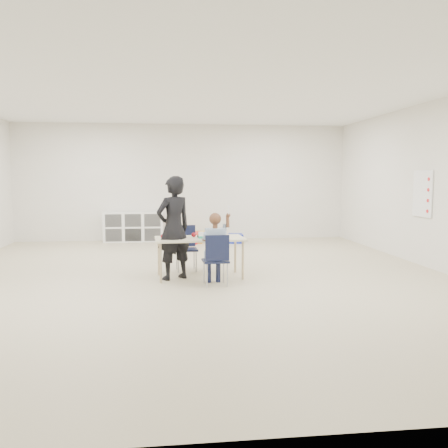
{
  "coord_description": "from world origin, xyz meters",
  "views": [
    {
      "loc": [
        -0.38,
        -7.11,
        1.54
      ],
      "look_at": [
        0.43,
        -0.25,
        0.85
      ],
      "focal_mm": 38.0,
      "sensor_mm": 36.0,
      "label": 1
    }
  ],
  "objects": [
    {
      "name": "table",
      "position": [
        0.1,
        0.04,
        0.31
      ],
      "size": [
        1.38,
        0.76,
        0.62
      ],
      "rotation": [
        0.0,
        0.0,
        0.06
      ],
      "color": "beige",
      "rests_on": "ground"
    },
    {
      "name": "adult",
      "position": [
        -0.3,
        -0.03,
        0.78
      ],
      "size": [
        0.68,
        0.61,
        1.55
      ],
      "primitive_type": "imported",
      "rotation": [
        0.0,
        0.0,
        3.69
      ],
      "color": "black",
      "rests_on": "ground"
    },
    {
      "name": "cubby_shelf",
      "position": [
        -1.2,
        4.28,
        0.35
      ],
      "size": [
        1.4,
        0.4,
        0.7
      ],
      "primitive_type": "cube",
      "color": "white",
      "rests_on": "ground"
    },
    {
      "name": "bread_roll",
      "position": [
        0.35,
        -0.03,
        0.65
      ],
      "size": [
        0.09,
        0.09,
        0.07
      ],
      "primitive_type": "ellipsoid",
      "color": "tan",
      "rests_on": "table"
    },
    {
      "name": "milk_carton",
      "position": [
        0.1,
        -0.09,
        0.67
      ],
      "size": [
        0.07,
        0.07,
        0.1
      ],
      "primitive_type": "cube",
      "rotation": [
        0.0,
        0.0,
        0.06
      ],
      "color": "white",
      "rests_on": "table"
    },
    {
      "name": "lunch_tray_near",
      "position": [
        0.18,
        0.07,
        0.63
      ],
      "size": [
        0.23,
        0.17,
        0.03
      ],
      "primitive_type": "cube",
      "rotation": [
        0.0,
        0.0,
        0.06
      ],
      "color": "black",
      "rests_on": "table"
    },
    {
      "name": "room",
      "position": [
        0.0,
        0.0,
        1.4
      ],
      "size": [
        9.0,
        9.02,
        2.8
      ],
      "color": "#B9AB8E",
      "rests_on": "ground"
    },
    {
      "name": "apple_near",
      "position": [
        0.01,
        0.12,
        0.65
      ],
      "size": [
        0.07,
        0.07,
        0.07
      ],
      "primitive_type": "sphere",
      "color": "maroon",
      "rests_on": "table"
    },
    {
      "name": "bin_red",
      "position": [
        0.13,
        3.86,
        0.12
      ],
      "size": [
        0.5,
        0.58,
        0.25
      ],
      "primitive_type": "cube",
      "rotation": [
        0.0,
        0.0,
        -0.24
      ],
      "color": "red",
      "rests_on": "ground"
    },
    {
      "name": "chair_near",
      "position": [
        0.28,
        -0.5,
        0.37
      ],
      "size": [
        0.38,
        0.36,
        0.74
      ],
      "primitive_type": null,
      "rotation": [
        0.0,
        0.0,
        0.06
      ],
      "color": "#111634",
      "rests_on": "ground"
    },
    {
      "name": "chair_far",
      "position": [
        -0.09,
        0.59,
        0.37
      ],
      "size": [
        0.38,
        0.36,
        0.74
      ],
      "primitive_type": null,
      "rotation": [
        0.0,
        0.0,
        0.06
      ],
      "color": "#111634",
      "rests_on": "ground"
    },
    {
      "name": "bin_blue",
      "position": [
        1.19,
        3.78,
        0.1
      ],
      "size": [
        0.35,
        0.44,
        0.2
      ],
      "primitive_type": "cube",
      "rotation": [
        0.0,
        0.0,
        -0.06
      ],
      "color": "#1527A4",
      "rests_on": "ground"
    },
    {
      "name": "child",
      "position": [
        0.28,
        -0.5,
        0.58
      ],
      "size": [
        0.52,
        0.52,
        1.16
      ],
      "primitive_type": null,
      "rotation": [
        0.0,
        0.0,
        0.06
      ],
      "color": "#A0B8D9",
      "rests_on": "chair_near"
    },
    {
      "name": "rules_poster",
      "position": [
        3.98,
        0.6,
        1.25
      ],
      "size": [
        0.02,
        0.6,
        0.8
      ],
      "primitive_type": "cube",
      "color": "white",
      "rests_on": "room"
    },
    {
      "name": "apple_far",
      "position": [
        -0.46,
        -0.02,
        0.65
      ],
      "size": [
        0.07,
        0.07,
        0.07
      ],
      "primitive_type": "sphere",
      "color": "maroon",
      "rests_on": "table"
    },
    {
      "name": "lunch_tray_far",
      "position": [
        -0.25,
        0.08,
        0.63
      ],
      "size": [
        0.23,
        0.17,
        0.03
      ],
      "primitive_type": "cube",
      "rotation": [
        0.0,
        0.0,
        0.06
      ],
      "color": "black",
      "rests_on": "table"
    },
    {
      "name": "bin_yellow",
      "position": [
        0.25,
        3.98,
        0.12
      ],
      "size": [
        0.49,
        0.57,
        0.24
      ],
      "primitive_type": "cube",
      "rotation": [
        0.0,
        0.0,
        -0.22
      ],
      "color": "orange",
      "rests_on": "ground"
    }
  ]
}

